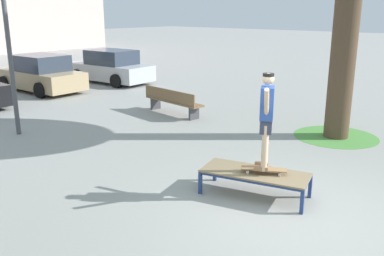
{
  "coord_description": "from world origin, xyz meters",
  "views": [
    {
      "loc": [
        -5.79,
        -2.97,
        3.25
      ],
      "look_at": [
        0.27,
        2.3,
        1.0
      ],
      "focal_mm": 39.41,
      "sensor_mm": 36.0,
      "label": 1
    }
  ],
  "objects_px": {
    "skateboard": "(264,169)",
    "park_bench": "(172,101)",
    "car_silver": "(110,68)",
    "car_tan": "(40,74)",
    "skate_box": "(255,174)",
    "skater": "(266,115)"
  },
  "relations": [
    {
      "from": "skateboard",
      "to": "park_bench",
      "type": "distance_m",
      "value": 6.55
    },
    {
      "from": "car_silver",
      "to": "car_tan",
      "type": "bearing_deg",
      "value": 172.06
    },
    {
      "from": "skate_box",
      "to": "car_tan",
      "type": "bearing_deg",
      "value": 76.73
    },
    {
      "from": "skater",
      "to": "skateboard",
      "type": "bearing_deg",
      "value": -61.22
    },
    {
      "from": "skate_box",
      "to": "car_tan",
      "type": "relative_size",
      "value": 0.48
    },
    {
      "from": "skateboard",
      "to": "car_tan",
      "type": "bearing_deg",
      "value": 77.07
    },
    {
      "from": "skate_box",
      "to": "car_tan",
      "type": "xyz_separation_m",
      "value": [
        2.91,
        12.35,
        0.28
      ]
    },
    {
      "from": "skate_box",
      "to": "car_tan",
      "type": "distance_m",
      "value": 12.69
    },
    {
      "from": "skater",
      "to": "car_silver",
      "type": "height_order",
      "value": "skater"
    },
    {
      "from": "car_silver",
      "to": "park_bench",
      "type": "height_order",
      "value": "car_silver"
    },
    {
      "from": "skateboard",
      "to": "park_bench",
      "type": "relative_size",
      "value": 0.33
    },
    {
      "from": "car_tan",
      "to": "car_silver",
      "type": "distance_m",
      "value": 3.31
    },
    {
      "from": "park_bench",
      "to": "skater",
      "type": "bearing_deg",
      "value": -122.1
    },
    {
      "from": "skate_box",
      "to": "car_silver",
      "type": "bearing_deg",
      "value": 62.5
    },
    {
      "from": "skater",
      "to": "park_bench",
      "type": "relative_size",
      "value": 0.7
    },
    {
      "from": "skate_box",
      "to": "skateboard",
      "type": "relative_size",
      "value": 2.55
    },
    {
      "from": "skateboard",
      "to": "park_bench",
      "type": "bearing_deg",
      "value": 57.91
    },
    {
      "from": "skate_box",
      "to": "skateboard",
      "type": "xyz_separation_m",
      "value": [
        0.04,
        -0.15,
        0.12
      ]
    },
    {
      "from": "skateboard",
      "to": "skater",
      "type": "height_order",
      "value": "skater"
    },
    {
      "from": "car_tan",
      "to": "park_bench",
      "type": "relative_size",
      "value": 1.76
    },
    {
      "from": "skate_box",
      "to": "park_bench",
      "type": "height_order",
      "value": "park_bench"
    },
    {
      "from": "skate_box",
      "to": "skater",
      "type": "distance_m",
      "value": 1.13
    }
  ]
}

